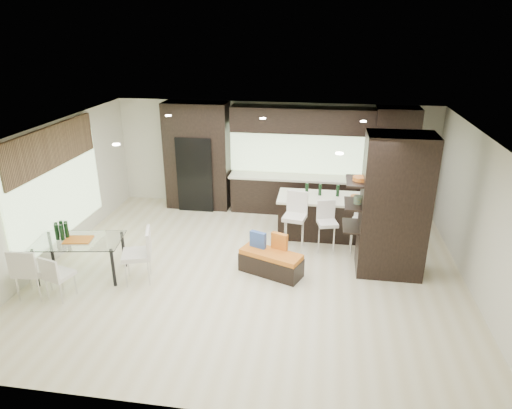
% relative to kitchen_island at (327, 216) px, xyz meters
% --- Properties ---
extents(ground, '(8.00, 8.00, 0.00)m').
position_rel_kitchen_island_xyz_m(ground, '(-1.42, -1.85, -0.46)').
color(ground, beige).
rests_on(ground, ground).
extents(back_wall, '(8.00, 0.02, 2.70)m').
position_rel_kitchen_island_xyz_m(back_wall, '(-1.42, 1.65, 0.89)').
color(back_wall, beige).
rests_on(back_wall, ground).
extents(left_wall, '(0.02, 7.00, 2.70)m').
position_rel_kitchen_island_xyz_m(left_wall, '(-5.42, -1.85, 0.89)').
color(left_wall, beige).
rests_on(left_wall, ground).
extents(right_wall, '(0.02, 7.00, 2.70)m').
position_rel_kitchen_island_xyz_m(right_wall, '(2.58, -1.85, 0.89)').
color(right_wall, beige).
rests_on(right_wall, ground).
extents(ceiling, '(8.00, 7.00, 0.02)m').
position_rel_kitchen_island_xyz_m(ceiling, '(-1.42, -1.85, 2.24)').
color(ceiling, white).
rests_on(ceiling, ground).
extents(window_left, '(0.04, 3.20, 1.90)m').
position_rel_kitchen_island_xyz_m(window_left, '(-5.38, -1.65, 0.89)').
color(window_left, '#B2D199').
rests_on(window_left, left_wall).
extents(window_back, '(3.40, 0.04, 1.20)m').
position_rel_kitchen_island_xyz_m(window_back, '(-0.82, 1.61, 1.09)').
color(window_back, '#B2D199').
rests_on(window_back, back_wall).
extents(stone_accent, '(0.08, 3.00, 0.80)m').
position_rel_kitchen_island_xyz_m(stone_accent, '(-5.35, -1.65, 1.79)').
color(stone_accent, brown).
rests_on(stone_accent, left_wall).
extents(ceiling_spots, '(4.00, 3.00, 0.02)m').
position_rel_kitchen_island_xyz_m(ceiling_spots, '(-1.42, -1.60, 2.22)').
color(ceiling_spots, white).
rests_on(ceiling_spots, ceiling).
extents(back_cabinetry, '(6.80, 0.68, 2.70)m').
position_rel_kitchen_island_xyz_m(back_cabinetry, '(-0.92, 1.32, 0.89)').
color(back_cabinetry, black).
rests_on(back_cabinetry, ground).
extents(refrigerator, '(0.90, 0.68, 1.90)m').
position_rel_kitchen_island_xyz_m(refrigerator, '(-3.32, 1.27, 0.49)').
color(refrigerator, black).
rests_on(refrigerator, ground).
extents(partition_column, '(1.20, 0.80, 2.70)m').
position_rel_kitchen_island_xyz_m(partition_column, '(1.18, -1.45, 0.89)').
color(partition_column, black).
rests_on(partition_column, ground).
extents(kitchen_island, '(2.22, 0.97, 0.92)m').
position_rel_kitchen_island_xyz_m(kitchen_island, '(0.00, 0.00, 0.00)').
color(kitchen_island, black).
rests_on(kitchen_island, ground).
extents(stool_left, '(0.51, 0.51, 1.01)m').
position_rel_kitchen_island_xyz_m(stool_left, '(-0.68, -0.80, 0.04)').
color(stool_left, silver).
rests_on(stool_left, ground).
extents(stool_mid, '(0.47, 0.47, 0.87)m').
position_rel_kitchen_island_xyz_m(stool_mid, '(0.00, -0.77, -0.03)').
color(stool_mid, silver).
rests_on(stool_mid, ground).
extents(stool_right, '(0.55, 0.55, 0.97)m').
position_rel_kitchen_island_xyz_m(stool_right, '(0.68, -0.79, 0.02)').
color(stool_right, silver).
rests_on(stool_right, ground).
extents(bench, '(1.28, 0.87, 0.46)m').
position_rel_kitchen_island_xyz_m(bench, '(-1.03, -1.89, -0.23)').
color(bench, black).
rests_on(bench, ground).
extents(floor_vase, '(0.41, 0.41, 1.07)m').
position_rel_kitchen_island_xyz_m(floor_vase, '(0.88, -1.07, 0.08)').
color(floor_vase, '#44533A').
rests_on(floor_vase, ground).
extents(dining_table, '(1.68, 1.12, 0.75)m').
position_rel_kitchen_island_xyz_m(dining_table, '(-4.54, -2.53, -0.09)').
color(dining_table, white).
rests_on(dining_table, ground).
extents(chair_near, '(0.51, 0.51, 0.77)m').
position_rel_kitchen_island_xyz_m(chair_near, '(-4.54, -3.26, -0.08)').
color(chair_near, silver).
rests_on(chair_near, ground).
extents(chair_far, '(0.52, 0.52, 0.89)m').
position_rel_kitchen_island_xyz_m(chair_far, '(-5.03, -3.29, -0.01)').
color(chair_far, silver).
rests_on(chair_far, ground).
extents(chair_end, '(0.65, 0.65, 0.94)m').
position_rel_kitchen_island_xyz_m(chair_end, '(-3.42, -2.53, 0.01)').
color(chair_end, silver).
rests_on(chair_end, ground).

